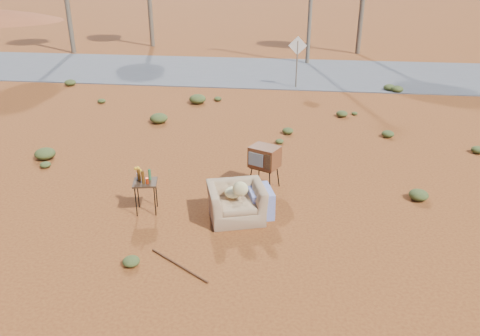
# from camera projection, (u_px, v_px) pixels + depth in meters

# --- Properties ---
(ground) EXTENTS (140.00, 140.00, 0.00)m
(ground) POSITION_uv_depth(u_px,v_px,m) (210.00, 227.00, 9.61)
(ground) COLOR brown
(ground) RESTS_ON ground
(highway) EXTENTS (140.00, 7.00, 0.04)m
(highway) POSITION_uv_depth(u_px,v_px,m) (267.00, 72.00, 23.22)
(highway) COLOR #565659
(highway) RESTS_ON ground
(armchair) EXTENTS (1.49, 1.23, 1.01)m
(armchair) POSITION_uv_depth(u_px,v_px,m) (241.00, 197.00, 9.78)
(armchair) COLOR #957351
(armchair) RESTS_ON ground
(tv_unit) EXTENTS (0.80, 0.74, 1.04)m
(tv_unit) POSITION_uv_depth(u_px,v_px,m) (265.00, 157.00, 11.00)
(tv_unit) COLOR black
(tv_unit) RESTS_ON ground
(side_table) EXTENTS (0.59, 0.59, 1.00)m
(side_table) POSITION_uv_depth(u_px,v_px,m) (143.00, 180.00, 9.94)
(side_table) COLOR #362113
(side_table) RESTS_ON ground
(rusty_bar) EXTENTS (1.24, 0.87, 0.04)m
(rusty_bar) POSITION_uv_depth(u_px,v_px,m) (179.00, 265.00, 8.35)
(rusty_bar) COLOR #542B16
(rusty_bar) RESTS_ON ground
(road_sign) EXTENTS (0.78, 0.06, 2.19)m
(road_sign) POSITION_uv_depth(u_px,v_px,m) (297.00, 53.00, 19.72)
(road_sign) COLOR brown
(road_sign) RESTS_ON ground
(scrub_patch) EXTENTS (17.49, 8.07, 0.33)m
(scrub_patch) POSITION_uv_depth(u_px,v_px,m) (211.00, 143.00, 13.65)
(scrub_patch) COLOR #424A20
(scrub_patch) RESTS_ON ground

